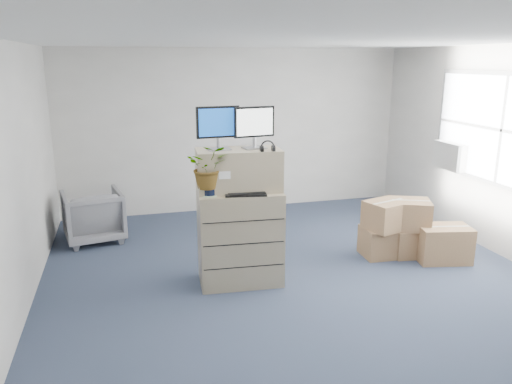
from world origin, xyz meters
TOP-DOWN VIEW (x-y plane):
  - ground at (0.00, 0.00)m, footprint 7.00×7.00m
  - wall_back at (0.00, 3.51)m, footprint 6.00×0.02m
  - window at (2.96, 0.50)m, footprint 0.07×2.72m
  - ac_unit at (2.87, 1.40)m, footprint 0.24×0.60m
  - filing_cabinet_lower at (-0.64, 0.46)m, footprint 1.01×0.66m
  - filing_cabinet_upper at (-0.64, 0.52)m, footprint 1.00×0.55m
  - monitor_left at (-0.86, 0.54)m, footprint 0.50×0.21m
  - monitor_right at (-0.45, 0.51)m, footprint 0.49×0.22m
  - headphones at (-0.35, 0.31)m, footprint 0.16×0.03m
  - keyboard at (-0.61, 0.28)m, footprint 0.49×0.27m
  - mouse at (-0.33, 0.36)m, footprint 0.12×0.09m
  - water_bottle at (-0.52, 0.54)m, footprint 0.08×0.08m
  - phone_dock at (-0.63, 0.52)m, footprint 0.07×0.06m
  - external_drive at (-0.33, 0.57)m, footprint 0.23×0.19m
  - tissue_box at (-0.30, 0.56)m, footprint 0.26×0.19m
  - potted_plant at (-1.01, 0.36)m, footprint 0.54×0.58m
  - office_chair at (-2.40, 2.39)m, footprint 0.94×0.89m
  - cardboard_boxes at (1.74, 0.61)m, footprint 1.37×0.91m

SIDE VIEW (x-z plane):
  - ground at x=0.00m, z-range 0.00..0.00m
  - cardboard_boxes at x=1.74m, z-range -0.04..0.74m
  - office_chair at x=-2.40m, z-range 0.00..0.83m
  - filing_cabinet_lower at x=-0.64m, z-range 0.00..1.13m
  - keyboard at x=-0.61m, z-range 1.13..1.15m
  - mouse at x=-0.33m, z-range 1.13..1.17m
  - external_drive at x=-0.33m, z-range 1.13..1.19m
  - phone_dock at x=-0.63m, z-range 1.10..1.24m
  - ac_unit at x=2.87m, z-range 1.00..1.40m
  - tissue_box at x=-0.30m, z-range 1.19..1.28m
  - water_bottle at x=-0.52m, z-range 1.13..1.41m
  - filing_cabinet_upper at x=-0.64m, z-range 1.13..1.61m
  - potted_plant at x=-1.01m, z-range 1.16..1.63m
  - wall_back at x=0.00m, z-range 0.00..2.80m
  - headphones at x=-0.35m, z-range 1.57..1.74m
  - window at x=2.96m, z-range 0.94..2.46m
  - monitor_right at x=-0.45m, z-range 1.64..2.12m
  - monitor_left at x=-0.86m, z-range 1.64..2.13m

